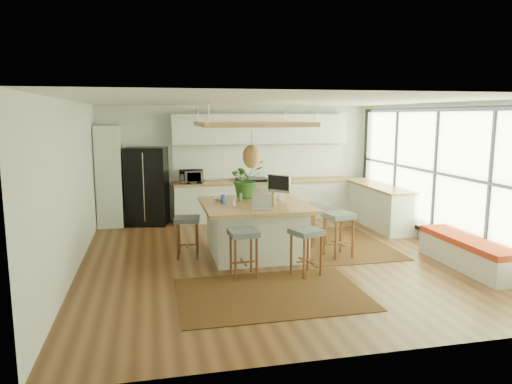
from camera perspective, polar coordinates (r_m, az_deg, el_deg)
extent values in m
plane|color=#522C17|center=(8.39, 2.09, -7.92)|extent=(7.00, 7.00, 0.00)
plane|color=white|center=(8.02, 2.21, 10.84)|extent=(7.00, 7.00, 0.00)
plane|color=silver|center=(11.49, -2.28, 3.59)|extent=(6.50, 0.00, 6.50)
plane|color=silver|center=(4.85, 12.70, -4.36)|extent=(6.50, 0.00, 6.50)
plane|color=silver|center=(7.93, -21.21, 0.46)|extent=(0.00, 7.00, 7.00)
plane|color=silver|center=(9.45, 21.59, 1.75)|extent=(0.00, 7.00, 7.00)
cube|color=silver|center=(11.06, -17.19, 1.80)|extent=(0.55, 0.60, 2.25)
cube|color=silver|center=(11.42, 0.76, -1.05)|extent=(4.20, 0.60, 0.88)
cube|color=#925E33|center=(11.35, 0.76, 1.24)|extent=(4.24, 0.64, 0.05)
cube|color=white|center=(11.59, 0.42, 3.65)|extent=(4.20, 0.02, 0.80)
cube|color=silver|center=(11.38, 0.61, 7.58)|extent=(4.20, 0.34, 0.70)
cube|color=silver|center=(11.13, 14.20, -1.59)|extent=(0.60, 2.50, 0.88)
cube|color=#925E33|center=(11.06, 14.29, 0.75)|extent=(0.64, 2.54, 0.05)
cube|color=black|center=(6.78, 1.82, -12.10)|extent=(2.60, 1.80, 0.01)
cube|color=black|center=(9.41, 9.65, -6.13)|extent=(1.80, 2.60, 0.01)
imported|color=#A5A5AA|center=(11.02, -7.77, 2.02)|extent=(0.56, 0.32, 0.37)
imported|color=#1E4C19|center=(8.94, -1.22, 1.10)|extent=(0.86, 0.90, 0.56)
imported|color=silver|center=(8.71, -4.46, -0.85)|extent=(0.24, 0.24, 0.05)
cylinder|color=blue|center=(8.39, -3.92, -0.74)|extent=(0.07, 0.07, 0.19)
cylinder|color=silver|center=(8.17, -2.62, -1.00)|extent=(0.07, 0.07, 0.19)
cylinder|color=#9E5F34|center=(8.16, 2.06, -1.00)|extent=(0.07, 0.07, 0.19)
cylinder|color=silver|center=(8.52, 2.12, -0.57)|extent=(0.07, 0.07, 0.19)
cylinder|color=#4F8560|center=(8.59, -1.77, -0.49)|extent=(0.07, 0.07, 0.19)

